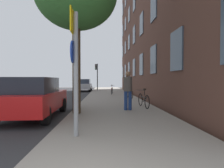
% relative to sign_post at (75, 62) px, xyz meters
% --- Properties ---
extents(ground_plane, '(41.80, 41.80, 0.00)m').
position_rel_sign_post_xyz_m(ground_plane, '(-2.13, 12.26, -1.97)').
color(ground_plane, '#332D28').
extents(road_asphalt, '(7.00, 38.00, 0.01)m').
position_rel_sign_post_xyz_m(road_asphalt, '(-4.23, 12.26, -1.97)').
color(road_asphalt, '#2D2D30').
rests_on(road_asphalt, ground).
extents(sidewalk, '(4.20, 38.00, 0.12)m').
position_rel_sign_post_xyz_m(sidewalk, '(1.37, 12.26, -1.91)').
color(sidewalk, gray).
rests_on(sidewalk, ground).
extents(building_facade, '(0.56, 27.00, 16.76)m').
position_rel_sign_post_xyz_m(building_facade, '(3.96, 11.76, 6.43)').
color(building_facade, '#513328').
rests_on(building_facade, ground).
extents(sign_post, '(0.16, 0.60, 3.16)m').
position_rel_sign_post_xyz_m(sign_post, '(0.00, 0.00, 0.00)').
color(sign_post, gray).
rests_on(sign_post, sidewalk).
extents(traffic_light, '(0.43, 0.24, 3.65)m').
position_rel_sign_post_xyz_m(traffic_light, '(-0.22, 21.65, 0.65)').
color(traffic_light, black).
rests_on(traffic_light, sidewalk).
extents(bicycle_0, '(0.42, 1.77, 0.97)m').
position_rel_sign_post_xyz_m(bicycle_0, '(2.78, 4.83, -1.47)').
color(bicycle_0, black).
rests_on(bicycle_0, sidewalk).
extents(bicycle_1, '(0.45, 1.71, 0.93)m').
position_rel_sign_post_xyz_m(bicycle_1, '(2.72, 9.70, -1.49)').
color(bicycle_1, black).
rests_on(bicycle_1, sidewalk).
extents(bicycle_2, '(0.42, 1.68, 0.93)m').
position_rel_sign_post_xyz_m(bicycle_2, '(1.56, 13.94, -1.49)').
color(bicycle_2, black).
rests_on(bicycle_2, sidewalk).
extents(pedestrian_0, '(0.56, 0.56, 1.81)m').
position_rel_sign_post_xyz_m(pedestrian_0, '(1.86, 4.04, -0.82)').
color(pedestrian_0, navy).
rests_on(pedestrian_0, sidewalk).
extents(car_0, '(1.97, 4.29, 1.62)m').
position_rel_sign_post_xyz_m(car_0, '(-2.09, 2.97, -1.13)').
color(car_0, red).
rests_on(car_0, road_asphalt).
extents(car_1, '(1.94, 4.47, 1.62)m').
position_rel_sign_post_xyz_m(car_1, '(-1.88, 20.84, -1.13)').
color(car_1, '#B7B7BC').
rests_on(car_1, road_asphalt).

